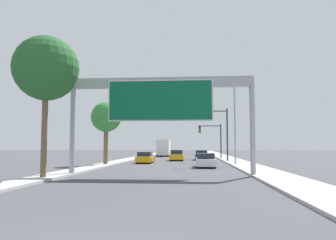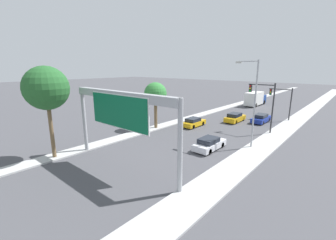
# 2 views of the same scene
# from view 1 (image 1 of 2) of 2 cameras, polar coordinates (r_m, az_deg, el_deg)

# --- Properties ---
(sidewalk_right) EXTENTS (3.00, 120.00, 0.15)m
(sidewalk_right) POSITION_cam_1_polar(r_m,az_deg,el_deg) (65.44, 9.23, -6.20)
(sidewalk_right) COLOR #ADADAD
(sidewalk_right) RESTS_ON ground
(median_strip_left) EXTENTS (2.00, 120.00, 0.15)m
(median_strip_left) POSITION_cam_1_polar(r_m,az_deg,el_deg) (65.92, -3.95, -6.24)
(median_strip_left) COLOR #ADADAD
(median_strip_left) RESTS_ON ground
(sign_gantry) EXTENTS (13.27, 0.73, 6.99)m
(sign_gantry) POSITION_cam_1_polar(r_m,az_deg,el_deg) (23.43, -1.32, 4.11)
(sign_gantry) COLOR #9EA0A5
(sign_gantry) RESTS_ON ground
(car_far_center) EXTENTS (1.85, 4.79, 1.43)m
(car_far_center) POSITION_cam_1_polar(r_m,az_deg,el_deg) (49.03, 5.83, -6.13)
(car_far_center) COLOR navy
(car_far_center) RESTS_ON ground
(car_mid_left) EXTENTS (1.87, 4.70, 1.49)m
(car_mid_left) POSITION_cam_1_polar(r_m,az_deg,el_deg) (46.71, 1.58, -6.21)
(car_mid_left) COLOR gold
(car_mid_left) RESTS_ON ground
(car_near_left) EXTENTS (1.80, 4.25, 1.37)m
(car_near_left) POSITION_cam_1_polar(r_m,az_deg,el_deg) (39.97, -3.98, -6.57)
(car_near_left) COLOR gold
(car_near_left) RESTS_ON ground
(car_far_right) EXTENTS (1.86, 4.44, 1.37)m
(car_far_right) POSITION_cam_1_polar(r_m,az_deg,el_deg) (32.43, 6.55, -7.04)
(car_far_right) COLOR silver
(car_far_right) RESTS_ON ground
(truck_box_primary) EXTENTS (2.39, 8.59, 3.24)m
(truck_box_primary) POSITION_cam_1_polar(r_m,az_deg,el_deg) (65.63, -0.67, -4.88)
(truck_box_primary) COLOR navy
(truck_box_primary) RESTS_ON ground
(traffic_light_near_intersection) EXTENTS (3.61, 0.32, 6.94)m
(traffic_light_near_intersection) POSITION_cam_1_polar(r_m,az_deg,el_deg) (43.39, 8.90, -1.18)
(traffic_light_near_intersection) COLOR #2D2D30
(traffic_light_near_intersection) RESTS_ON ground
(traffic_light_mid_block) EXTENTS (3.77, 0.32, 5.59)m
(traffic_light_mid_block) POSITION_cam_1_polar(r_m,az_deg,el_deg) (53.30, 7.86, -2.67)
(traffic_light_mid_block) COLOR #2D2D30
(traffic_light_mid_block) RESTS_ON ground
(palm_tree_foreground) EXTENTS (4.16, 4.16, 9.15)m
(palm_tree_foreground) POSITION_cam_1_polar(r_m,az_deg,el_deg) (22.62, -20.45, 8.32)
(palm_tree_foreground) COLOR brown
(palm_tree_foreground) RESTS_ON ground
(palm_tree_background) EXTENTS (3.28, 3.28, 6.88)m
(palm_tree_background) POSITION_cam_1_polar(r_m,az_deg,el_deg) (36.23, -10.71, 0.41)
(palm_tree_background) COLOR brown
(palm_tree_background) RESTS_ON ground
(street_lamp_right) EXTENTS (2.54, 0.28, 9.76)m
(street_lamp_right) POSITION_cam_1_polar(r_m,az_deg,el_deg) (36.39, 11.11, 1.21)
(street_lamp_right) COLOR #9EA0A5
(street_lamp_right) RESTS_ON ground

